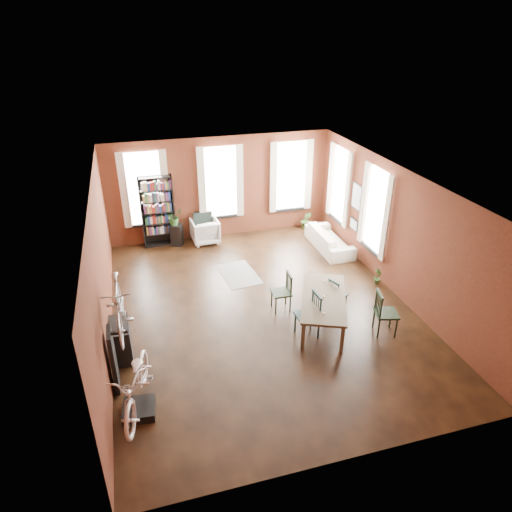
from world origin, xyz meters
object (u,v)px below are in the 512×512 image
object	(u,v)px
bike_trainer	(139,409)
console_table	(121,341)
dining_chair_c	(386,313)
white_armchair	(205,230)
bicycle_floor	(134,364)
bookshelf	(158,212)
dining_chair_b	(281,292)
cream_sofa	(330,236)
dining_table	(323,311)
dining_chair_d	(338,294)
plant_stand	(177,235)
dining_chair_a	(307,316)

from	to	relation	value
bike_trainer	console_table	world-z (taller)	console_table
dining_chair_c	white_armchair	xyz separation A→B (m)	(-3.01, 5.76, -0.10)
dining_chair_c	bicycle_floor	bearing A→B (deg)	113.19
console_table	bookshelf	bearing A→B (deg)	76.17
dining_chair_b	dining_chair_c	world-z (taller)	dining_chair_c
cream_sofa	dining_table	bearing A→B (deg)	153.62
console_table	dining_chair_d	bearing A→B (deg)	4.70
dining_chair_c	bike_trainer	xyz separation A→B (m)	(-5.42, -0.92, -0.44)
cream_sofa	bike_trainer	world-z (taller)	cream_sofa
dining_chair_c	white_armchair	distance (m)	6.50
bike_trainer	bicycle_floor	bearing A→B (deg)	1.96
bookshelf	plant_stand	bearing A→B (deg)	-17.20
dining_chair_b	plant_stand	world-z (taller)	dining_chair_b
bookshelf	dining_table	bearing A→B (deg)	-59.00
dining_table	bookshelf	bearing A→B (deg)	144.31
dining_chair_c	bike_trainer	size ratio (longest dim) A/B	1.86
white_armchair	dining_chair_b	bearing A→B (deg)	100.63
plant_stand	cream_sofa	bearing A→B (deg)	-19.15
dining_chair_b	cream_sofa	distance (m)	3.72
bike_trainer	bicycle_floor	world-z (taller)	bicycle_floor
dining_table	dining_chair_c	bearing A→B (deg)	-6.39
dining_chair_a	cream_sofa	distance (m)	4.50
white_armchair	console_table	world-z (taller)	white_armchair
dining_chair_b	cream_sofa	bearing A→B (deg)	139.48
bike_trainer	console_table	distance (m)	1.74
dining_chair_b	white_armchair	xyz separation A→B (m)	(-1.08, 4.25, -0.06)
dining_chair_a	bicycle_floor	world-z (taller)	bicycle_floor
dining_table	dining_chair_b	xyz separation A→B (m)	(-0.72, 0.83, 0.12)
dining_chair_d	white_armchair	size ratio (longest dim) A/B	0.97
dining_chair_d	cream_sofa	xyz separation A→B (m)	(1.18, 3.08, 0.00)
dining_chair_b	cream_sofa	xyz separation A→B (m)	(2.50, 2.75, -0.07)
dining_chair_b	bike_trainer	world-z (taller)	dining_chair_b
dining_chair_d	bicycle_floor	bearing A→B (deg)	92.87
console_table	dining_chair_b	bearing A→B (deg)	11.30
bookshelf	plant_stand	distance (m)	0.93
cream_sofa	console_table	bearing A→B (deg)	119.33
dining_chair_c	dining_chair_d	bearing A→B (deg)	40.75
dining_chair_d	bookshelf	bearing A→B (deg)	17.37
dining_chair_a	console_table	bearing A→B (deg)	-98.51
bicycle_floor	bike_trainer	bearing A→B (deg)	-165.49
dining_table	dining_chair_d	distance (m)	0.78
bike_trainer	bicycle_floor	distance (m)	1.04
dining_chair_a	bicycle_floor	xyz separation A→B (m)	(-3.68, -1.31, 0.61)
dining_chair_c	bike_trainer	distance (m)	5.52
plant_stand	bookshelf	bearing A→B (deg)	162.80
dining_table	white_armchair	xyz separation A→B (m)	(-1.80, 5.07, 0.06)
dining_chair_d	cream_sofa	world-z (taller)	same
white_armchair	console_table	distance (m)	5.65
bike_trainer	console_table	xyz separation A→B (m)	(-0.24, 1.69, 0.32)
cream_sofa	bicycle_floor	bearing A→B (deg)	131.05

